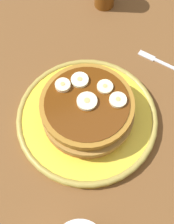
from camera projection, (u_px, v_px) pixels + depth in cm
name	position (u px, v px, depth cm)	size (l,w,h in cm)	color
ground_plane	(87.00, 124.00, 56.85)	(140.00, 140.00, 3.00)	brown
plate	(87.00, 118.00, 54.59)	(25.68, 25.68, 1.94)	yellow
pancake_stack	(88.00, 110.00, 51.62)	(16.77, 16.64, 5.38)	#AD622F
banana_slice_0	(89.00, 103.00, 49.01)	(3.41, 3.41, 0.82)	#F0E7B9
banana_slice_1	(63.00, 85.00, 50.45)	(2.63, 2.63, 0.95)	#FEE8B8
banana_slice_2	(80.00, 80.00, 51.04)	(3.03, 3.03, 0.77)	#F3F4C5
banana_slice_3	(118.00, 100.00, 49.25)	(2.91, 2.91, 0.77)	#F8ECBF
banana_slice_4	(105.00, 87.00, 50.46)	(2.73, 2.73, 0.70)	#FCEDB7
fork	(164.00, 63.00, 61.15)	(9.42, 10.32, 0.50)	silver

